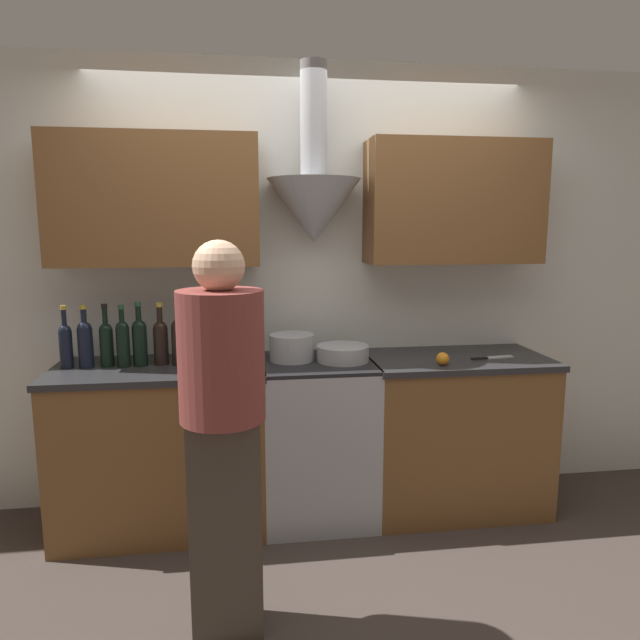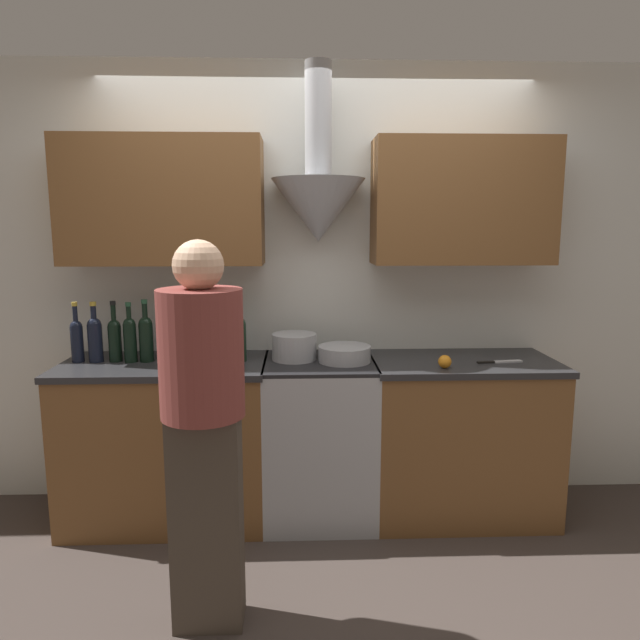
# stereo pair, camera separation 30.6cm
# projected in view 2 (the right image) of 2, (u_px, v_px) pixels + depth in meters

# --- Properties ---
(ground_plane) EXTENTS (12.00, 12.00, 0.00)m
(ground_plane) POSITION_uv_depth(u_px,v_px,m) (322.00, 542.00, 3.04)
(ground_plane) COLOR #423833
(wall_back) EXTENTS (8.40, 0.53, 2.60)m
(wall_back) POSITION_uv_depth(u_px,v_px,m) (315.00, 262.00, 3.38)
(wall_back) COLOR silver
(wall_back) RESTS_ON ground_plane
(counter_left) EXTENTS (1.14, 0.62, 0.92)m
(counter_left) POSITION_uv_depth(u_px,v_px,m) (167.00, 441.00, 3.24)
(counter_left) COLOR brown
(counter_left) RESTS_ON ground_plane
(counter_right) EXTENTS (1.04, 0.62, 0.92)m
(counter_right) POSITION_uv_depth(u_px,v_px,m) (460.00, 436.00, 3.30)
(counter_right) COLOR brown
(counter_right) RESTS_ON ground_plane
(stove_range) EXTENTS (0.62, 0.60, 0.92)m
(stove_range) POSITION_uv_depth(u_px,v_px,m) (319.00, 438.00, 3.28)
(stove_range) COLOR #A8AAAF
(stove_range) RESTS_ON ground_plane
(wine_bottle_0) EXTENTS (0.07, 0.07, 0.34)m
(wine_bottle_0) POSITION_uv_depth(u_px,v_px,m) (77.00, 338.00, 3.16)
(wine_bottle_0) COLOR black
(wine_bottle_0) RESTS_ON counter_left
(wine_bottle_1) EXTENTS (0.08, 0.08, 0.34)m
(wine_bottle_1) POSITION_uv_depth(u_px,v_px,m) (95.00, 337.00, 3.16)
(wine_bottle_1) COLOR black
(wine_bottle_1) RESTS_ON counter_left
(wine_bottle_2) EXTENTS (0.07, 0.07, 0.34)m
(wine_bottle_2) POSITION_uv_depth(u_px,v_px,m) (115.00, 338.00, 3.17)
(wine_bottle_2) COLOR black
(wine_bottle_2) RESTS_ON counter_left
(wine_bottle_3) EXTENTS (0.07, 0.07, 0.34)m
(wine_bottle_3) POSITION_uv_depth(u_px,v_px,m) (130.00, 337.00, 3.15)
(wine_bottle_3) COLOR black
(wine_bottle_3) RESTS_ON counter_left
(wine_bottle_4) EXTENTS (0.08, 0.08, 0.35)m
(wine_bottle_4) POSITION_uv_depth(u_px,v_px,m) (146.00, 336.00, 3.17)
(wine_bottle_4) COLOR black
(wine_bottle_4) RESTS_ON counter_left
(wine_bottle_5) EXTENTS (0.08, 0.08, 0.34)m
(wine_bottle_5) POSITION_uv_depth(u_px,v_px,m) (166.00, 337.00, 3.19)
(wine_bottle_5) COLOR black
(wine_bottle_5) RESTS_ON counter_left
(wine_bottle_6) EXTENTS (0.08, 0.08, 0.35)m
(wine_bottle_6) POSITION_uv_depth(u_px,v_px,m) (183.00, 336.00, 3.17)
(wine_bottle_6) COLOR black
(wine_bottle_6) RESTS_ON counter_left
(wine_bottle_7) EXTENTS (0.07, 0.07, 0.31)m
(wine_bottle_7) POSITION_uv_depth(u_px,v_px,m) (203.00, 339.00, 3.19)
(wine_bottle_7) COLOR black
(wine_bottle_7) RESTS_ON counter_left
(wine_bottle_8) EXTENTS (0.08, 0.08, 0.33)m
(wine_bottle_8) POSITION_uv_depth(u_px,v_px,m) (221.00, 336.00, 3.19)
(wine_bottle_8) COLOR black
(wine_bottle_8) RESTS_ON counter_left
(wine_bottle_9) EXTENTS (0.08, 0.08, 0.35)m
(wine_bottle_9) POSITION_uv_depth(u_px,v_px,m) (239.00, 336.00, 3.18)
(wine_bottle_9) COLOR black
(wine_bottle_9) RESTS_ON counter_left
(stock_pot) EXTENTS (0.25, 0.25, 0.15)m
(stock_pot) POSITION_uv_depth(u_px,v_px,m) (294.00, 347.00, 3.22)
(stock_pot) COLOR #A8AAAF
(stock_pot) RESTS_ON stove_range
(mixing_bowl) EXTENTS (0.29, 0.29, 0.09)m
(mixing_bowl) POSITION_uv_depth(u_px,v_px,m) (345.00, 354.00, 3.18)
(mixing_bowl) COLOR #A8AAAF
(mixing_bowl) RESTS_ON stove_range
(orange_fruit) EXTENTS (0.07, 0.07, 0.07)m
(orange_fruit) POSITION_uv_depth(u_px,v_px,m) (445.00, 362.00, 3.03)
(orange_fruit) COLOR orange
(orange_fruit) RESTS_ON counter_right
(chefs_knife) EXTENTS (0.26, 0.06, 0.01)m
(chefs_knife) POSITION_uv_depth(u_px,v_px,m) (500.00, 362.00, 3.16)
(chefs_knife) COLOR silver
(chefs_knife) RESTS_ON counter_right
(person_foreground_left) EXTENTS (0.34, 0.34, 1.62)m
(person_foreground_left) POSITION_uv_depth(u_px,v_px,m) (204.00, 421.00, 2.29)
(person_foreground_left) COLOR #473D33
(person_foreground_left) RESTS_ON ground_plane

